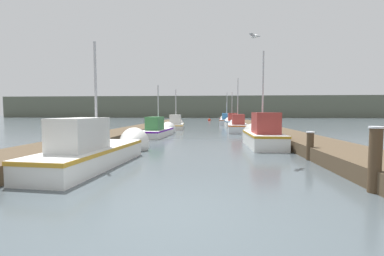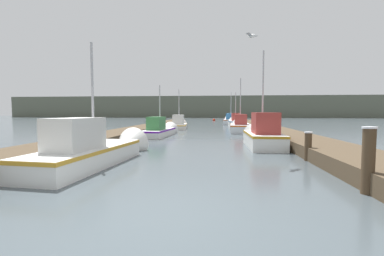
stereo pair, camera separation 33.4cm
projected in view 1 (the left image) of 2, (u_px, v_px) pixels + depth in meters
ground_plane at (170, 215)px, 4.22m from camera, size 200.00×200.00×0.00m
dock_left at (138, 130)px, 20.52m from camera, size 2.20×40.00×0.46m
dock_right at (270, 131)px, 19.75m from camera, size 2.20×40.00×0.46m
distant_shore_ridge at (209, 107)px, 78.34m from camera, size 120.00×16.00×6.06m
fishing_boat_0 at (102, 149)px, 8.50m from camera, size 1.93×5.92×4.27m
fishing_boat_1 at (262, 135)px, 12.67m from camera, size 1.52×4.41×4.99m
fishing_boat_2 at (160, 130)px, 18.09m from camera, size 1.66×5.44×3.88m
fishing_boat_3 at (237, 126)px, 22.13m from camera, size 1.86×5.73×4.92m
fishing_boat_4 at (176, 124)px, 26.08m from camera, size 1.92×5.64×4.40m
fishing_boat_5 at (232, 122)px, 29.94m from camera, size 1.55×5.55×4.32m
fishing_boat_6 at (227, 121)px, 34.76m from camera, size 2.19×5.60×4.73m
fishing_boat_7 at (226, 120)px, 39.75m from camera, size 1.95×5.72×3.67m
mooring_piling_0 at (375, 159)px, 5.34m from camera, size 0.28×0.28×1.39m
mooring_piling_1 at (310, 146)px, 8.95m from camera, size 0.27×0.27×1.00m
channel_buoy at (209, 120)px, 47.57m from camera, size 0.53×0.53×1.03m
seagull_lead at (255, 36)px, 8.85m from camera, size 0.45×0.49×0.12m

